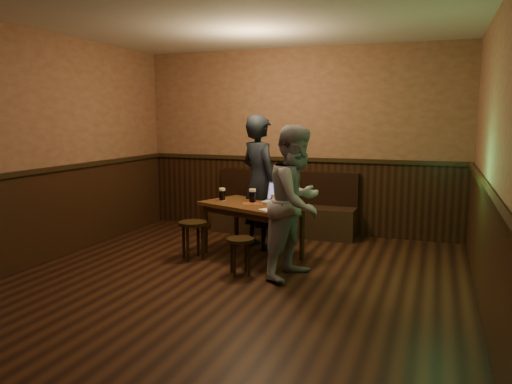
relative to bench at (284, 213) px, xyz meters
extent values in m
cube|color=black|center=(0.15, -2.75, -0.32)|extent=(5.00, 6.00, 0.02)
cube|color=beige|center=(0.15, -2.75, 2.50)|extent=(5.00, 6.00, 0.02)
cube|color=#996B4E|center=(0.15, 0.26, 1.09)|extent=(5.00, 0.02, 2.80)
cube|color=#996B4E|center=(-2.36, -2.75, 1.09)|extent=(0.02, 6.00, 2.80)
cube|color=#996B4E|center=(2.66, -2.75, 1.09)|extent=(0.02, 6.00, 2.80)
cube|color=black|center=(0.15, 0.23, 0.24)|extent=(4.98, 0.04, 1.10)
cube|color=black|center=(-2.33, -2.75, 0.24)|extent=(0.04, 5.98, 1.10)
cube|color=black|center=(2.63, -2.75, 0.24)|extent=(0.04, 5.98, 1.10)
cube|color=black|center=(0.15, 0.20, 0.82)|extent=(4.98, 0.06, 0.06)
cube|color=black|center=(-2.30, -2.75, 0.82)|extent=(0.06, 5.98, 0.06)
cube|color=black|center=(2.60, -2.75, 0.82)|extent=(0.06, 5.98, 0.06)
cube|color=black|center=(0.00, -0.04, -0.09)|extent=(2.20, 0.50, 0.45)
cube|color=black|center=(0.00, 0.16, 0.39)|extent=(2.20, 0.10, 0.50)
cube|color=brown|center=(0.00, -1.37, 0.35)|extent=(1.46, 1.15, 0.05)
cube|color=#2F1F0D|center=(0.00, -1.37, 0.28)|extent=(1.32, 1.01, 0.07)
cube|color=maroon|center=(0.00, -1.37, 0.38)|extent=(0.31, 0.31, 0.00)
cylinder|color=#2F1F0D|center=(-0.64, -1.43, 0.01)|extent=(0.06, 0.06, 0.64)
cylinder|color=#2F1F0D|center=(-0.42, -0.89, 0.01)|extent=(0.06, 0.06, 0.64)
cylinder|color=#2F1F0D|center=(0.42, -1.85, 0.01)|extent=(0.06, 0.06, 0.64)
cylinder|color=#2F1F0D|center=(0.64, -1.30, 0.01)|extent=(0.06, 0.06, 0.64)
cylinder|color=black|center=(-0.66, -1.74, 0.15)|extent=(0.36, 0.36, 0.04)
cylinder|color=black|center=(-0.52, -1.74, -0.08)|extent=(0.04, 0.04, 0.46)
cylinder|color=black|center=(-0.66, -1.60, -0.08)|extent=(0.04, 0.04, 0.46)
cylinder|color=black|center=(-0.79, -1.73, -0.08)|extent=(0.04, 0.04, 0.46)
cylinder|color=black|center=(-0.66, -1.87, -0.08)|extent=(0.04, 0.04, 0.46)
cylinder|color=black|center=(0.13, -2.11, 0.09)|extent=(0.36, 0.36, 0.04)
cylinder|color=black|center=(0.25, -2.14, -0.11)|extent=(0.03, 0.03, 0.40)
cylinder|color=black|center=(0.15, -2.00, -0.11)|extent=(0.03, 0.03, 0.40)
cylinder|color=black|center=(0.01, -2.09, -0.11)|extent=(0.03, 0.03, 0.40)
cylinder|color=black|center=(0.11, -2.23, -0.11)|extent=(0.03, 0.03, 0.40)
cylinder|color=#B22115|center=(-0.45, -1.29, 0.38)|extent=(0.11, 0.11, 0.00)
cylinder|color=silver|center=(-0.45, -1.29, 0.38)|extent=(0.09, 0.09, 0.00)
cylinder|color=black|center=(-0.45, -1.29, 0.45)|extent=(0.08, 0.08, 0.13)
cylinder|color=beige|center=(-0.45, -1.29, 0.53)|extent=(0.08, 0.08, 0.03)
cylinder|color=#B22115|center=(-0.03, -1.29, 0.38)|extent=(0.11, 0.11, 0.00)
cylinder|color=silver|center=(-0.03, -1.29, 0.38)|extent=(0.10, 0.10, 0.00)
cylinder|color=black|center=(-0.03, -1.29, 0.45)|extent=(0.08, 0.08, 0.14)
cylinder|color=beige|center=(-0.03, -1.29, 0.54)|extent=(0.09, 0.09, 0.03)
cylinder|color=#B22115|center=(0.37, -1.61, 0.38)|extent=(0.11, 0.11, 0.00)
cylinder|color=silver|center=(0.37, -1.61, 0.38)|extent=(0.10, 0.10, 0.00)
cylinder|color=black|center=(0.37, -1.61, 0.45)|extent=(0.08, 0.08, 0.14)
cylinder|color=beige|center=(0.37, -1.61, 0.54)|extent=(0.09, 0.09, 0.03)
cube|color=silver|center=(0.27, -1.24, 0.38)|extent=(0.38, 0.30, 0.02)
cube|color=#B2B2B7|center=(0.27, -1.24, 0.39)|extent=(0.34, 0.24, 0.00)
cube|color=silver|center=(0.29, -1.12, 0.51)|extent=(0.36, 0.13, 0.23)
cube|color=#6066B2|center=(0.28, -1.13, 0.51)|extent=(0.32, 0.11, 0.20)
cube|color=silver|center=(0.34, -1.72, 0.38)|extent=(0.27, 0.25, 0.00)
imported|color=black|center=(-0.07, -0.92, 0.59)|extent=(0.79, 0.73, 1.80)
imported|color=gray|center=(0.74, -1.96, 0.53)|extent=(0.83, 0.96, 1.69)
camera|label=1|loc=(2.18, -7.18, 1.46)|focal=35.00mm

